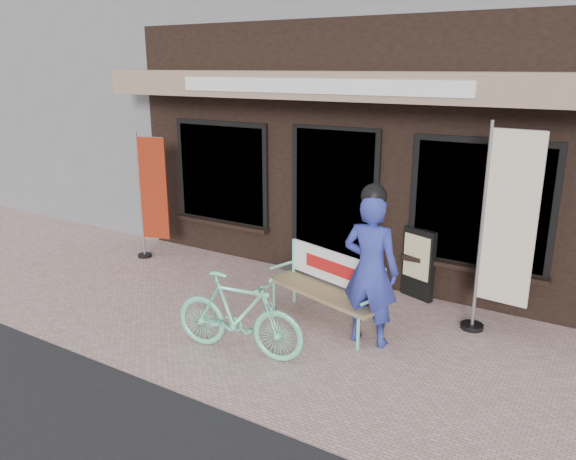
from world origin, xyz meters
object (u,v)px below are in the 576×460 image
Objects in this scene: bench at (329,283)px; menu_stand at (418,263)px; nobori_red at (152,195)px; nobori_cream at (504,230)px; bicycle at (238,315)px; person at (371,267)px.

menu_stand is at bearing 78.66° from bench.
nobori_red is 5.26m from nobori_cream.
nobori_cream reaches higher than bicycle.
bench is 0.77m from person.
person is at bearing -26.92° from nobori_red.
person reaches higher than menu_stand.
nobori_cream reaches higher than bench.
nobori_red is (-4.09, 0.84, 0.15)m from person.
bicycle is 1.57× the size of menu_stand.
person is at bearing -136.21° from nobori_cream.
nobori_red is (-3.02, 1.81, 0.59)m from bicycle.
nobori_cream is at bearing -57.85° from bicycle.
nobori_red is at bearing -173.92° from nobori_cream.
menu_stand is at bearing -32.50° from bicycle.
bicycle is 0.62× the size of nobori_cream.
bench is at bearing -97.87° from menu_stand.
bicycle is (-1.07, -0.97, -0.44)m from person.
nobori_cream reaches higher than nobori_red.
person is 1.21× the size of bicycle.
bicycle reaches higher than bench.
bicycle is (-0.45, -1.20, -0.05)m from bench.
nobori_cream is at bearing -14.34° from nobori_red.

